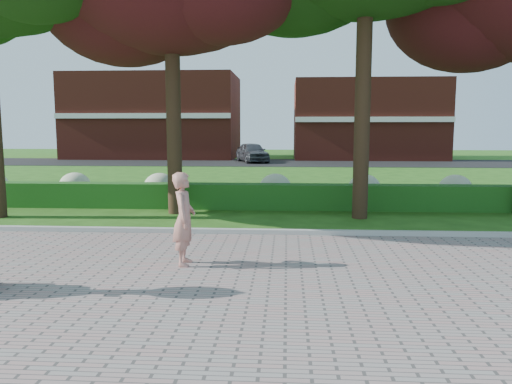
% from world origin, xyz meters
% --- Properties ---
extents(ground, '(100.00, 100.00, 0.00)m').
position_xyz_m(ground, '(0.00, 0.00, 0.00)').
color(ground, '#244F13').
rests_on(ground, ground).
extents(walkway, '(40.00, 14.00, 0.04)m').
position_xyz_m(walkway, '(0.00, -4.00, 0.02)').
color(walkway, gray).
rests_on(walkway, ground).
extents(curb, '(40.00, 0.18, 0.15)m').
position_xyz_m(curb, '(0.00, 3.00, 0.07)').
color(curb, '#ADADA5').
rests_on(curb, ground).
extents(lawn_hedge, '(24.00, 0.70, 0.80)m').
position_xyz_m(lawn_hedge, '(0.00, 7.00, 0.40)').
color(lawn_hedge, '#1F4814').
rests_on(lawn_hedge, ground).
extents(hydrangea_row, '(20.10, 1.10, 0.99)m').
position_xyz_m(hydrangea_row, '(0.57, 8.00, 0.55)').
color(hydrangea_row, '#B8C395').
rests_on(hydrangea_row, ground).
extents(street, '(50.00, 8.00, 0.02)m').
position_xyz_m(street, '(0.00, 28.00, 0.01)').
color(street, black).
rests_on(street, ground).
extents(building_left, '(14.00, 8.00, 7.00)m').
position_xyz_m(building_left, '(-10.00, 34.00, 3.50)').
color(building_left, maroon).
rests_on(building_left, ground).
extents(building_right, '(12.00, 8.00, 6.40)m').
position_xyz_m(building_right, '(8.00, 34.00, 3.20)').
color(building_right, maroon).
rests_on(building_right, ground).
extents(woman, '(0.47, 0.67, 1.75)m').
position_xyz_m(woman, '(-0.52, 0.18, 0.91)').
color(woman, tan).
rests_on(woman, walkway).
extents(parked_car, '(3.08, 4.66, 1.47)m').
position_xyz_m(parked_car, '(-1.22, 28.40, 0.76)').
color(parked_car, '#3E4045').
rests_on(parked_car, street).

